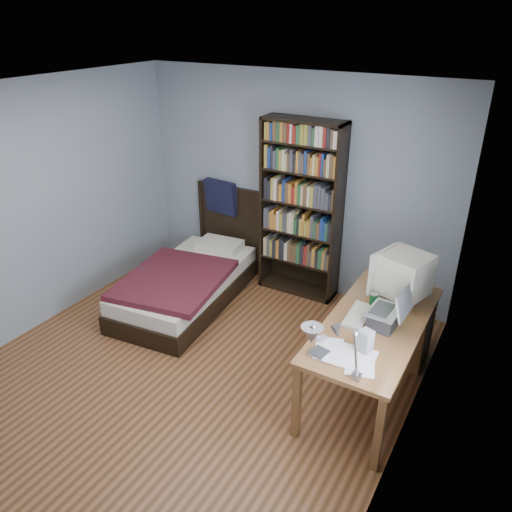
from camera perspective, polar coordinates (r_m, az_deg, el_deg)
name	(u,v)px	position (r m, az deg, el deg)	size (l,w,h in m)	color
room	(181,255)	(4.11, -8.52, 0.09)	(4.20, 4.24, 2.50)	#553219
desk	(388,325)	(4.84, 14.83, -7.64)	(0.75, 1.68, 0.73)	brown
crt_monitor	(402,274)	(4.50, 16.36, -2.03)	(0.50, 0.46, 0.46)	beige
laptop	(386,316)	(4.18, 14.63, -6.63)	(0.32, 0.32, 0.38)	#2D2D30
desk_lamp	(320,339)	(3.07, 7.36, -9.42)	(0.26, 0.57, 0.67)	#99999E
keyboard	(358,316)	(4.30, 11.58, -6.69)	(0.16, 0.42, 0.03)	#C0B5A0
speaker	(365,341)	(3.88, 12.40, -9.50)	(0.09, 0.09, 0.18)	gray
soda_can	(374,301)	(4.44, 13.31, -4.98)	(0.07, 0.07, 0.13)	#063215
mouse	(387,303)	(4.53, 14.75, -5.23)	(0.06, 0.11, 0.04)	silver
phone_silver	(337,328)	(4.12, 9.23, -8.13)	(0.05, 0.10, 0.02)	silver
phone_grey	(322,338)	(3.99, 7.52, -9.32)	(0.05, 0.09, 0.02)	gray
external_drive	(319,353)	(3.83, 7.24, -10.95)	(0.12, 0.12, 0.03)	gray
bookshelf	(301,211)	(5.64, 5.13, 5.20)	(0.92, 0.30, 2.04)	black
bed	(191,278)	(5.82, -7.44, -2.56)	(1.21, 2.08, 1.16)	black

